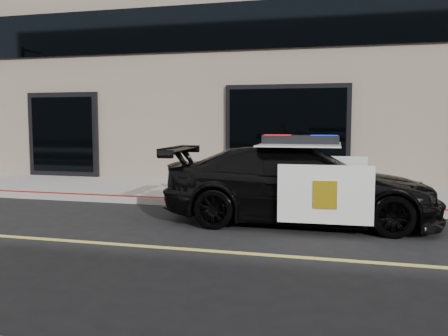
# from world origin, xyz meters

# --- Properties ---
(ground) EXTENTS (120.00, 120.00, 0.00)m
(ground) POSITION_xyz_m (0.00, 0.00, 0.00)
(ground) COLOR black
(ground) RESTS_ON ground
(sidewalk_n) EXTENTS (60.00, 3.50, 0.15)m
(sidewalk_n) POSITION_xyz_m (0.00, 5.25, 0.07)
(sidewalk_n) COLOR gray
(sidewalk_n) RESTS_ON ground
(police_car) EXTENTS (2.50, 5.14, 1.63)m
(police_car) POSITION_xyz_m (-0.09, 2.35, 0.73)
(police_car) COLOR black
(police_car) RESTS_ON ground
(fire_hydrant) EXTENTS (0.38, 0.53, 0.85)m
(fire_hydrant) POSITION_xyz_m (-2.91, 4.25, 0.55)
(fire_hydrant) COLOR white
(fire_hydrant) RESTS_ON sidewalk_n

